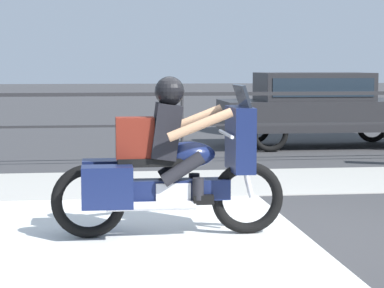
{
  "coord_description": "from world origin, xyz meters",
  "views": [
    {
      "loc": [
        -1.39,
        -7.11,
        1.68
      ],
      "look_at": [
        -0.39,
        0.86,
        0.83
      ],
      "focal_mm": 70.0,
      "sensor_mm": 36.0,
      "label": 1
    }
  ],
  "objects": [
    {
      "name": "fence_railing",
      "position": [
        0.0,
        5.27,
        0.97
      ],
      "size": [
        36.0,
        0.05,
        1.23
      ],
      "color": "#232326",
      "rests_on": "ground"
    },
    {
      "name": "motorcycle",
      "position": [
        -0.71,
        0.11,
        0.71
      ],
      "size": [
        2.3,
        0.76,
        1.57
      ],
      "rotation": [
        0.0,
        0.0,
        -0.0
      ],
      "color": "black",
      "rests_on": "ground"
    },
    {
      "name": "sidewalk_band",
      "position": [
        0.0,
        3.4,
        0.01
      ],
      "size": [
        44.0,
        2.4,
        0.01
      ],
      "primitive_type": "cube",
      "color": "#A8A59E",
      "rests_on": "ground"
    },
    {
      "name": "crosswalk_band",
      "position": [
        -1.09,
        -0.2,
        0.0
      ],
      "size": [
        3.46,
        6.0,
        0.01
      ],
      "primitive_type": "cube",
      "color": "silver",
      "rests_on": "ground"
    },
    {
      "name": "ground_plane",
      "position": [
        0.0,
        0.0,
        0.0
      ],
      "size": [
        120.0,
        120.0,
        0.0
      ],
      "primitive_type": "plane",
      "color": "#38383A"
    },
    {
      "name": "parked_car",
      "position": [
        3.13,
        7.75,
        0.88
      ],
      "size": [
        4.25,
        1.65,
        1.52
      ],
      "rotation": [
        0.0,
        0.0,
        -0.05
      ],
      "color": "#232326",
      "rests_on": "ground"
    }
  ]
}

